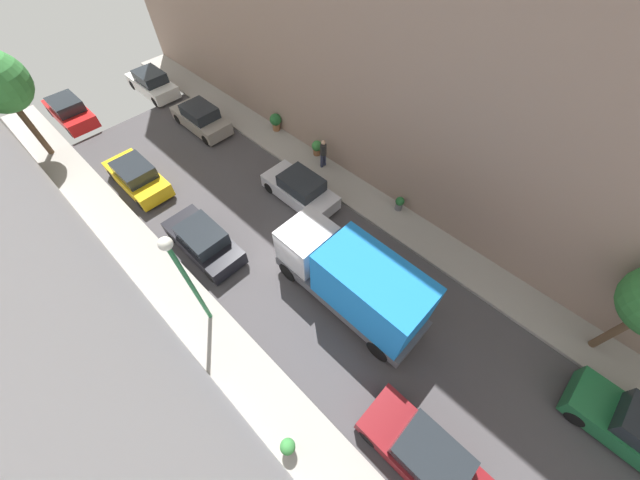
# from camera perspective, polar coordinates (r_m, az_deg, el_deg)

# --- Properties ---
(ground) EXTENTS (32.00, 32.00, 0.00)m
(ground) POSITION_cam_1_polar(r_m,az_deg,el_deg) (16.05, -3.54, -3.03)
(ground) COLOR #423F42
(sidewalk_left) EXTENTS (2.00, 44.00, 0.15)m
(sidewalk_left) POSITION_cam_1_polar(r_m,az_deg,el_deg) (14.96, -17.93, -14.30)
(sidewalk_left) COLOR gray
(sidewalk_left) RESTS_ON ground
(sidewalk_right) EXTENTS (2.00, 44.00, 0.15)m
(sidewalk_right) POSITION_cam_1_polar(r_m,az_deg,el_deg) (18.36, 7.83, 6.53)
(sidewalk_right) COLOR gray
(sidewalk_right) RESTS_ON ground
(parked_car_left_1) EXTENTS (1.78, 4.20, 1.57)m
(parked_car_left_1) POSITION_cam_1_polar(r_m,az_deg,el_deg) (13.10, 17.11, -31.13)
(parked_car_left_1) COLOR maroon
(parked_car_left_1) RESTS_ON ground
(parked_car_left_2) EXTENTS (1.78, 4.20, 1.57)m
(parked_car_left_2) POSITION_cam_1_polar(r_m,az_deg,el_deg) (16.59, -18.88, -0.13)
(parked_car_left_2) COLOR black
(parked_car_left_2) RESTS_ON ground
(parked_car_left_3) EXTENTS (1.78, 4.20, 1.57)m
(parked_car_left_3) POSITION_cam_1_polar(r_m,az_deg,el_deg) (20.97, -28.21, 9.32)
(parked_car_left_3) COLOR gold
(parked_car_left_3) RESTS_ON ground
(parked_car_left_4) EXTENTS (1.78, 4.20, 1.57)m
(parked_car_left_4) POSITION_cam_1_polar(r_m,az_deg,el_deg) (28.29, -36.29, 16.94)
(parked_car_left_4) COLOR red
(parked_car_left_4) RESTS_ON ground
(parked_car_right_1) EXTENTS (1.78, 4.20, 1.57)m
(parked_car_right_1) POSITION_cam_1_polar(r_m,az_deg,el_deg) (17.88, -3.29, 8.42)
(parked_car_right_1) COLOR silver
(parked_car_right_1) RESTS_ON ground
(parked_car_right_2) EXTENTS (1.78, 4.20, 1.57)m
(parked_car_right_2) POSITION_cam_1_polar(r_m,az_deg,el_deg) (23.87, -19.24, 18.62)
(parked_car_right_2) COLOR gray
(parked_car_right_2) RESTS_ON ground
(parked_car_right_3) EXTENTS (1.78, 4.20, 1.57)m
(parked_car_right_3) POSITION_cam_1_polar(r_m,az_deg,el_deg) (28.70, -26.21, 22.40)
(parked_car_right_3) COLOR white
(parked_car_right_3) RESTS_ON ground
(delivery_truck) EXTENTS (2.26, 6.60, 3.38)m
(delivery_truck) POSITION_cam_1_polar(r_m,az_deg,el_deg) (13.39, 5.71, -6.79)
(delivery_truck) COLOR #4C4C51
(delivery_truck) RESTS_ON ground
(pedestrian) EXTENTS (0.40, 0.36, 1.72)m
(pedestrian) POSITION_cam_1_polar(r_m,az_deg,el_deg) (19.46, 0.55, 14.37)
(pedestrian) COLOR #2D334C
(pedestrian) RESTS_ON sidewalk_right
(potted_plant_0) EXTENTS (0.50, 0.50, 0.80)m
(potted_plant_0) POSITION_cam_1_polar(r_m,az_deg,el_deg) (12.88, -5.38, -31.14)
(potted_plant_0) COLOR #B2A899
(potted_plant_0) RESTS_ON sidewalk_left
(potted_plant_1) EXTENTS (0.60, 0.60, 0.89)m
(potted_plant_1) POSITION_cam_1_polar(r_m,az_deg,el_deg) (20.53, -0.52, 15.22)
(potted_plant_1) COLOR brown
(potted_plant_1) RESTS_ON sidewalk_right
(potted_plant_2) EXTENTS (0.45, 0.45, 0.79)m
(potted_plant_2) POSITION_cam_1_polar(r_m,az_deg,el_deg) (17.83, 13.13, 6.04)
(potted_plant_2) COLOR slate
(potted_plant_2) RESTS_ON sidewalk_right
(potted_plant_3) EXTENTS (0.72, 0.72, 1.08)m
(potted_plant_3) POSITION_cam_1_polar(r_m,az_deg,el_deg) (22.53, -7.41, 19.09)
(potted_plant_3) COLOR brown
(potted_plant_3) RESTS_ON sidewalk_right
(lamp_post) EXTENTS (0.44, 0.44, 5.34)m
(lamp_post) POSITION_cam_1_polar(r_m,az_deg,el_deg) (12.19, -21.91, -4.96)
(lamp_post) COLOR #26723F
(lamp_post) RESTS_ON sidewalk_left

